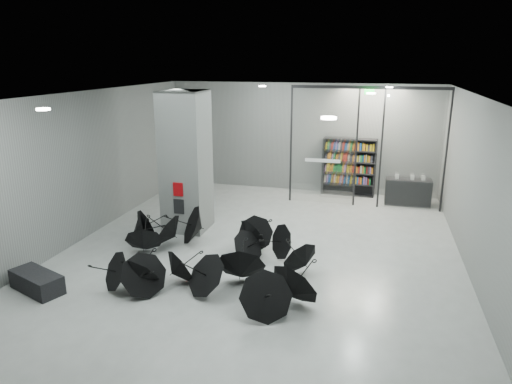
% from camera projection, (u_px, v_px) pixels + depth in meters
% --- Properties ---
extents(room, '(14.00, 14.02, 4.01)m').
position_uv_depth(room, '(252.00, 149.00, 10.53)').
color(room, gray).
rests_on(room, ground).
extents(column, '(1.20, 1.20, 4.00)m').
position_uv_depth(column, '(186.00, 162.00, 13.23)').
color(column, slate).
rests_on(column, ground).
extents(fire_cabinet, '(0.28, 0.04, 0.38)m').
position_uv_depth(fire_cabinet, '(178.00, 189.00, 12.84)').
color(fire_cabinet, '#A50A07').
rests_on(fire_cabinet, column).
extents(info_panel, '(0.30, 0.03, 0.42)m').
position_uv_depth(info_panel, '(179.00, 207.00, 12.97)').
color(info_panel, black).
rests_on(info_panel, column).
extents(exit_sign, '(0.30, 0.06, 0.15)m').
position_uv_depth(exit_sign, '(369.00, 92.00, 14.61)').
color(exit_sign, '#0CE533').
rests_on(exit_sign, room).
extents(glass_partition, '(5.06, 0.08, 4.00)m').
position_uv_depth(glass_partition, '(366.00, 142.00, 15.25)').
color(glass_partition, silver).
rests_on(glass_partition, ground).
extents(bench, '(1.40, 0.98, 0.41)m').
position_uv_depth(bench, '(37.00, 282.00, 9.99)').
color(bench, black).
rests_on(bench, ground).
extents(bookshelf, '(1.92, 0.47, 2.09)m').
position_uv_depth(bookshelf, '(349.00, 167.00, 16.87)').
color(bookshelf, black).
rests_on(bookshelf, ground).
extents(shop_counter, '(1.51, 0.61, 0.90)m').
position_uv_depth(shop_counter, '(408.00, 192.00, 15.86)').
color(shop_counter, black).
rests_on(shop_counter, ground).
extents(umbrella_cluster, '(5.90, 4.59, 1.31)m').
position_uv_depth(umbrella_cluster, '(207.00, 259.00, 10.88)').
color(umbrella_cluster, black).
rests_on(umbrella_cluster, ground).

